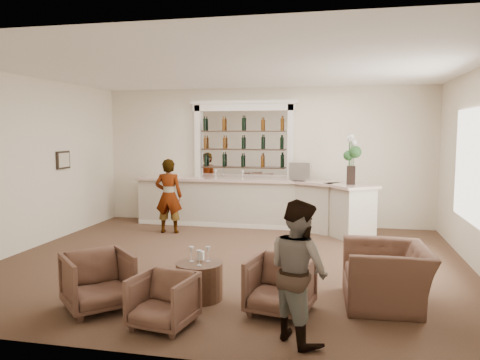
# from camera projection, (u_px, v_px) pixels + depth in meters

# --- Properties ---
(ground) EXTENTS (8.00, 8.00, 0.00)m
(ground) POSITION_uv_depth(u_px,v_px,m) (231.00, 262.00, 8.14)
(ground) COLOR brown
(ground) RESTS_ON ground
(room_shell) EXTENTS (8.04, 7.02, 3.32)m
(room_shell) POSITION_uv_depth(u_px,v_px,m) (248.00, 127.00, 8.55)
(room_shell) COLOR beige
(room_shell) RESTS_ON ground
(bar_counter) EXTENTS (5.72, 1.80, 1.14)m
(bar_counter) POSITION_uv_depth(u_px,v_px,m) (254.00, 203.00, 11.02)
(bar_counter) COLOR beige
(bar_counter) RESTS_ON ground
(back_bar_alcove) EXTENTS (2.64, 0.25, 3.00)m
(back_bar_alcove) POSITION_uv_depth(u_px,v_px,m) (243.00, 141.00, 11.35)
(back_bar_alcove) COLOR white
(back_bar_alcove) RESTS_ON ground
(cocktail_table) EXTENTS (0.63, 0.63, 0.50)m
(cocktail_table) POSITION_uv_depth(u_px,v_px,m) (199.00, 281.00, 6.32)
(cocktail_table) COLOR #503522
(cocktail_table) RESTS_ON ground
(sommelier) EXTENTS (0.64, 0.46, 1.66)m
(sommelier) POSITION_uv_depth(u_px,v_px,m) (169.00, 196.00, 10.39)
(sommelier) COLOR gray
(sommelier) RESTS_ON ground
(guest) EXTENTS (0.94, 0.95, 1.54)m
(guest) POSITION_uv_depth(u_px,v_px,m) (299.00, 270.00, 5.03)
(guest) COLOR gray
(guest) RESTS_ON ground
(armchair_left) EXTENTS (1.13, 1.13, 0.74)m
(armchair_left) POSITION_uv_depth(u_px,v_px,m) (98.00, 281.00, 5.94)
(armchair_left) COLOR brown
(armchair_left) RESTS_ON ground
(armchair_center) EXTENTS (0.77, 0.79, 0.62)m
(armchair_center) POSITION_uv_depth(u_px,v_px,m) (163.00, 301.00, 5.41)
(armchair_center) COLOR brown
(armchair_center) RESTS_ON ground
(armchair_right) EXTENTS (0.89, 0.90, 0.71)m
(armchair_right) POSITION_uv_depth(u_px,v_px,m) (280.00, 285.00, 5.82)
(armchair_right) COLOR brown
(armchair_right) RESTS_ON ground
(armchair_far) EXTENTS (1.12, 1.26, 0.78)m
(armchair_far) POSITION_uv_depth(u_px,v_px,m) (386.00, 275.00, 6.10)
(armchair_far) COLOR brown
(armchair_far) RESTS_ON ground
(espresso_machine) EXTENTS (0.49, 0.41, 0.42)m
(espresso_machine) POSITION_uv_depth(u_px,v_px,m) (301.00, 171.00, 10.76)
(espresso_machine) COLOR silver
(espresso_machine) RESTS_ON bar_counter
(flower_vase) EXTENTS (0.28, 0.28, 1.04)m
(flower_vase) POSITION_uv_depth(u_px,v_px,m) (351.00, 157.00, 9.85)
(flower_vase) COLOR black
(flower_vase) RESTS_ON bar_counter
(wine_glass_bar_left) EXTENTS (0.07, 0.07, 0.21)m
(wine_glass_bar_left) POSITION_uv_depth(u_px,v_px,m) (243.00, 175.00, 11.00)
(wine_glass_bar_left) COLOR white
(wine_glass_bar_left) RESTS_ON bar_counter
(wine_glass_bar_right) EXTENTS (0.07, 0.07, 0.21)m
(wine_glass_bar_right) POSITION_uv_depth(u_px,v_px,m) (216.00, 174.00, 11.25)
(wine_glass_bar_right) COLOR white
(wine_glass_bar_right) RESTS_ON bar_counter
(wine_glass_tbl_a) EXTENTS (0.07, 0.07, 0.21)m
(wine_glass_tbl_a) POSITION_uv_depth(u_px,v_px,m) (191.00, 254.00, 6.33)
(wine_glass_tbl_a) COLOR white
(wine_glass_tbl_a) RESTS_ON cocktail_table
(wine_glass_tbl_b) EXTENTS (0.07, 0.07, 0.21)m
(wine_glass_tbl_b) POSITION_uv_depth(u_px,v_px,m) (208.00, 254.00, 6.34)
(wine_glass_tbl_b) COLOR white
(wine_glass_tbl_b) RESTS_ON cocktail_table
(wine_glass_tbl_c) EXTENTS (0.07, 0.07, 0.21)m
(wine_glass_tbl_c) POSITION_uv_depth(u_px,v_px,m) (199.00, 258.00, 6.15)
(wine_glass_tbl_c) COLOR white
(wine_glass_tbl_c) RESTS_ON cocktail_table
(napkin_holder) EXTENTS (0.08, 0.08, 0.12)m
(napkin_holder) POSITION_uv_depth(u_px,v_px,m) (201.00, 256.00, 6.43)
(napkin_holder) COLOR silver
(napkin_holder) RESTS_ON cocktail_table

